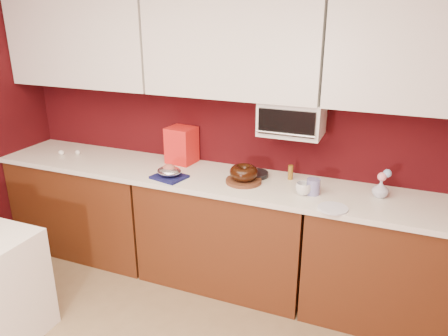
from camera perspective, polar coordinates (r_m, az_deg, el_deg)
wall_back at (r=3.50m, az=2.15°, el=5.75°), size 4.00×0.02×2.50m
base_cabinet_left at (r=4.16m, az=-17.10°, el=-4.73°), size 1.31×0.58×0.86m
base_cabinet_center at (r=3.53m, az=0.20°, el=-8.45°), size 1.31×0.58×0.86m
base_cabinet_right at (r=3.33m, az=22.45°, el=-12.01°), size 1.31×0.58×0.86m
countertop at (r=3.34m, az=0.21°, el=-1.65°), size 4.00×0.62×0.04m
upper_cabinet_left at (r=3.93m, az=-17.92°, el=15.30°), size 1.31×0.33×0.70m
upper_cabinet_center at (r=3.24m, az=1.24°, el=15.39°), size 1.31×0.33×0.70m
upper_cabinet_right at (r=3.03m, az=26.14°, el=13.08°), size 1.31×0.33×0.70m
toaster_oven at (r=3.21m, az=8.87°, el=6.49°), size 0.45×0.30×0.25m
toaster_oven_door at (r=3.05m, az=8.14°, el=5.85°), size 0.40×0.02×0.18m
toaster_oven_handle at (r=3.06m, az=8.00°, el=4.42°), size 0.42×0.02×0.02m
cake_base at (r=3.24m, az=2.58°, el=-1.70°), size 0.35×0.35×0.02m
bundt_cake at (r=3.22m, az=2.60°, el=-0.58°), size 0.24×0.24×0.09m
navy_towel at (r=3.35m, az=-7.15°, el=-1.16°), size 0.28×0.25×0.02m
foil_ham_nest at (r=3.34m, az=-7.18°, el=-0.43°), size 0.21×0.18×0.07m
roasted_ham at (r=3.33m, az=-7.20°, el=-0.03°), size 0.11×0.10×0.07m
pandoro_box at (r=3.64m, az=-5.55°, el=3.00°), size 0.24×0.22×0.30m
dark_pan at (r=3.37m, az=4.16°, el=-0.81°), size 0.24×0.24×0.03m
coffee_mug at (r=3.07m, az=10.33°, el=-2.53°), size 0.13×0.13×0.10m
blue_jar at (r=3.09m, az=11.57°, el=-2.40°), size 0.12×0.12×0.11m
flower_vase at (r=3.17m, az=19.78°, el=-2.44°), size 0.11×0.11×0.13m
flower_pink at (r=3.14m, az=19.95°, el=-1.08°), size 0.06×0.06×0.06m
flower_blue at (r=3.15m, az=20.56°, el=-0.65°), size 0.06×0.06×0.06m
china_plate at (r=2.91m, az=14.04°, el=-5.12°), size 0.22×0.22×0.01m
amber_bottle at (r=3.32m, az=8.68°, el=-0.57°), size 0.04×0.04×0.11m
egg_left at (r=4.11m, az=-20.49°, el=1.90°), size 0.06×0.05×0.04m
egg_right at (r=4.08m, az=-18.57°, el=1.97°), size 0.06×0.05×0.04m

